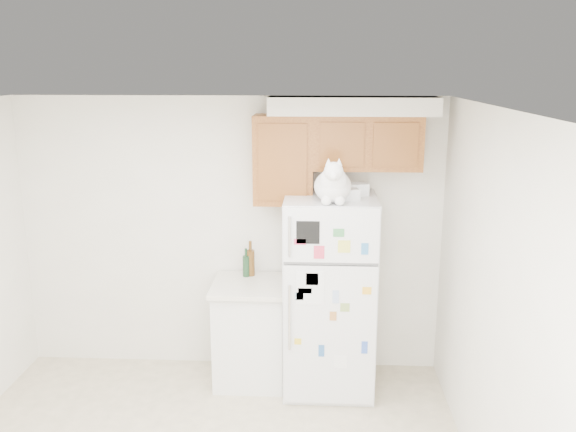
# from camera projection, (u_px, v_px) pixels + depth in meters

# --- Properties ---
(room_shell) EXTENTS (3.84, 4.04, 2.52)m
(room_shell) POSITION_uv_depth(u_px,v_px,m) (207.00, 246.00, 3.71)
(room_shell) COLOR white
(room_shell) RESTS_ON ground_plane
(refrigerator) EXTENTS (0.76, 0.78, 1.70)m
(refrigerator) POSITION_uv_depth(u_px,v_px,m) (329.00, 295.00, 5.19)
(refrigerator) COLOR silver
(refrigerator) RESTS_ON ground_plane
(base_counter) EXTENTS (0.64, 0.64, 0.92)m
(base_counter) POSITION_uv_depth(u_px,v_px,m) (250.00, 331.00, 5.39)
(base_counter) COLOR white
(base_counter) RESTS_ON ground_plane
(cat) EXTENTS (0.36, 0.53, 0.38)m
(cat) POSITION_uv_depth(u_px,v_px,m) (333.00, 185.00, 4.77)
(cat) COLOR white
(cat) RESTS_ON refrigerator
(storage_box_back) EXTENTS (0.21, 0.17, 0.10)m
(storage_box_back) POSITION_uv_depth(u_px,v_px,m) (356.00, 189.00, 5.05)
(storage_box_back) COLOR white
(storage_box_back) RESTS_ON refrigerator
(storage_box_front) EXTENTS (0.18, 0.15, 0.09)m
(storage_box_front) POSITION_uv_depth(u_px,v_px,m) (349.00, 194.00, 4.87)
(storage_box_front) COLOR white
(storage_box_front) RESTS_ON refrigerator
(bottle_green) EXTENTS (0.06, 0.06, 0.26)m
(bottle_green) POSITION_uv_depth(u_px,v_px,m) (246.00, 262.00, 5.41)
(bottle_green) COLOR #19381E
(bottle_green) RESTS_ON base_counter
(bottle_amber) EXTENTS (0.07, 0.07, 0.32)m
(bottle_amber) POSITION_uv_depth(u_px,v_px,m) (250.00, 258.00, 5.42)
(bottle_amber) COLOR #593814
(bottle_amber) RESTS_ON base_counter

